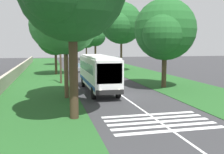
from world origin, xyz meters
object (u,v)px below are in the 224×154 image
at_px(trailing_car_0, 103,70).
at_px(roadside_tree_left_0, 63,23).
at_px(roadside_tree_left_3, 54,38).
at_px(roadside_tree_right_2, 120,24).
at_px(coach_bus, 98,71).
at_px(roadside_tree_right_1, 95,37).
at_px(utility_pole, 60,53).
at_px(trailing_car_1, 77,68).
at_px(roadside_tree_right_3, 163,31).
at_px(roadside_tree_left_1, 55,37).
at_px(roadside_tree_right_0, 86,37).

bearing_deg(trailing_car_0, roadside_tree_left_0, 158.52).
relative_size(roadside_tree_left_3, roadside_tree_right_2, 0.74).
xyz_separation_m(coach_bus, roadside_tree_left_3, (17.30, 4.04, 3.88)).
bearing_deg(roadside_tree_right_1, utility_pole, 164.94).
xyz_separation_m(trailing_car_1, roadside_tree_right_2, (-1.80, -7.80, 7.92)).
bearing_deg(roadside_tree_right_3, roadside_tree_right_2, -0.40).
xyz_separation_m(roadside_tree_left_0, roadside_tree_right_3, (3.77, -11.25, -0.38)).
relative_size(roadside_tree_left_1, roadside_tree_right_2, 0.73).
bearing_deg(roadside_tree_left_1, roadside_tree_right_1, -44.32).
bearing_deg(roadside_tree_right_1, roadside_tree_left_0, 167.46).
distance_m(trailing_car_1, roadside_tree_right_2, 11.26).
bearing_deg(roadside_tree_left_0, roadside_tree_left_1, -0.19).
bearing_deg(roadside_tree_right_0, roadside_tree_right_1, -173.32).
distance_m(trailing_car_1, roadside_tree_right_3, 22.89).
height_order(coach_bus, roadside_tree_left_3, roadside_tree_left_3).
bearing_deg(roadside_tree_right_2, trailing_car_1, 76.99).
height_order(coach_bus, roadside_tree_left_1, roadside_tree_left_1).
xyz_separation_m(roadside_tree_right_2, utility_pole, (-13.37, 11.30, -4.79)).
height_order(trailing_car_1, roadside_tree_right_2, roadside_tree_right_2).
relative_size(roadside_tree_right_0, roadside_tree_right_1, 1.08).
relative_size(coach_bus, roadside_tree_right_3, 1.12).
height_order(coach_bus, trailing_car_1, coach_bus).
bearing_deg(roadside_tree_right_1, roadside_tree_right_3, 179.55).
xyz_separation_m(trailing_car_1, roadside_tree_right_3, (-20.80, -7.67, 5.70)).
distance_m(roadside_tree_left_1, roadside_tree_right_0, 24.53).
bearing_deg(roadside_tree_left_1, trailing_car_1, -167.81).
height_order(trailing_car_1, roadside_tree_right_0, roadside_tree_right_0).
xyz_separation_m(roadside_tree_left_1, roadside_tree_right_0, (22.27, -10.27, 0.62)).
xyz_separation_m(coach_bus, roadside_tree_right_0, (59.96, -6.76, 5.25)).
height_order(roadside_tree_left_0, roadside_tree_right_3, roadside_tree_right_3).
distance_m(roadside_tree_right_2, roadside_tree_right_3, 19.13).
height_order(roadside_tree_right_0, roadside_tree_right_1, roadside_tree_right_0).
relative_size(roadside_tree_right_0, utility_pole, 1.57).
xyz_separation_m(trailing_car_1, roadside_tree_right_1, (27.75, -8.05, 6.58)).
bearing_deg(trailing_car_1, roadside_tree_right_0, -10.12).
bearing_deg(roadside_tree_right_1, trailing_car_0, 172.89).
bearing_deg(roadside_tree_right_2, roadside_tree_left_1, 32.34).
distance_m(roadside_tree_left_3, utility_pole, 10.99).
relative_size(coach_bus, roadside_tree_left_0, 1.13).
bearing_deg(trailing_car_1, coach_bus, -179.85).
relative_size(roadside_tree_left_0, roadside_tree_left_3, 1.07).
height_order(roadside_tree_right_1, roadside_tree_right_2, roadside_tree_right_2).
xyz_separation_m(roadside_tree_left_0, roadside_tree_left_3, (20.15, 0.40, -0.72)).
distance_m(roadside_tree_right_0, utility_pole, 54.51).
distance_m(roadside_tree_right_1, roadside_tree_right_2, 29.58).
bearing_deg(roadside_tree_right_3, trailing_car_0, 13.89).
relative_size(trailing_car_1, roadside_tree_right_3, 0.43).
xyz_separation_m(roadside_tree_right_0, roadside_tree_right_2, (-40.04, -0.98, 1.19)).
bearing_deg(roadside_tree_left_0, roadside_tree_right_3, -71.47).
relative_size(trailing_car_1, roadside_tree_left_3, 0.47).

